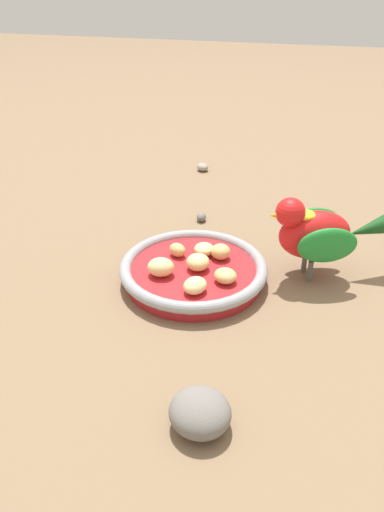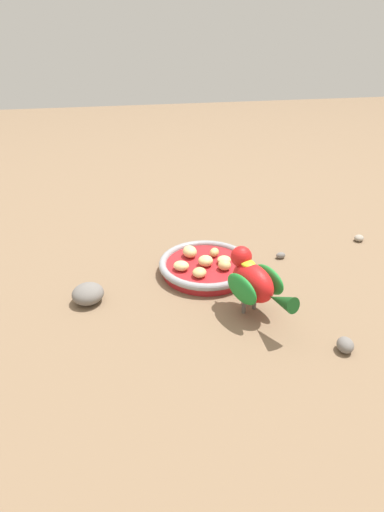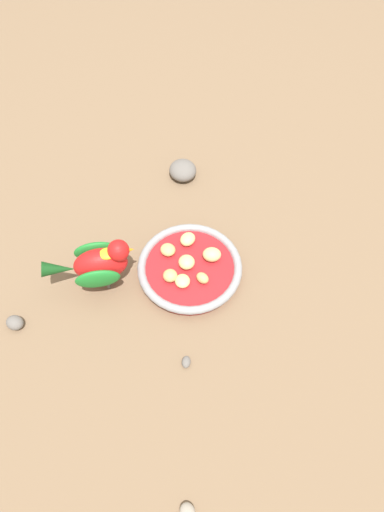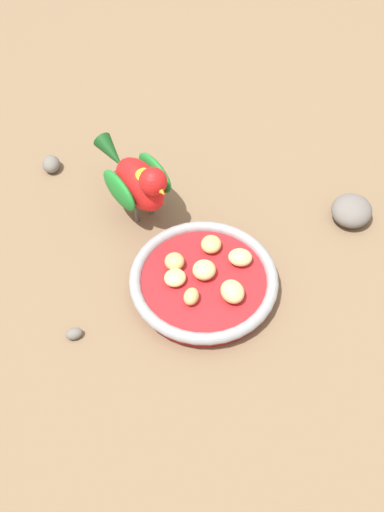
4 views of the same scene
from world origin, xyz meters
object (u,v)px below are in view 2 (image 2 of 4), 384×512
at_px(rock_large, 88,294).
at_px(apple_piece_5, 224,265).
at_px(apple_piece_6, 190,252).
at_px(apple_piece_0, 224,260).
at_px(apple_piece_3, 181,266).
at_px(apple_piece_1, 206,261).
at_px(pebble_2, 359,238).
at_px(apple_piece_2, 199,272).
at_px(pebble_0, 345,345).
at_px(pebble_1, 281,256).
at_px(feeding_bowl, 206,266).
at_px(apple_piece_4, 214,252).
at_px(parrot, 254,281).

bearing_deg(rock_large, apple_piece_5, -83.24).
distance_m(apple_piece_6, rock_large, 0.24).
height_order(apple_piece_0, apple_piece_3, apple_piece_3).
bearing_deg(apple_piece_1, pebble_2, -78.57).
bearing_deg(apple_piece_6, rock_large, 115.00).
height_order(apple_piece_2, pebble_0, apple_piece_2).
distance_m(apple_piece_1, apple_piece_3, 0.05).
xyz_separation_m(apple_piece_0, apple_piece_3, (-0.01, 0.09, 0.00)).
xyz_separation_m(apple_piece_6, rock_large, (-0.10, 0.22, -0.02)).
xyz_separation_m(pebble_0, pebble_1, (0.31, -0.01, -0.00)).
distance_m(apple_piece_0, pebble_0, 0.31).
height_order(feeding_bowl, apple_piece_6, apple_piece_6).
relative_size(apple_piece_4, pebble_1, 1.18).
bearing_deg(apple_piece_5, apple_piece_2, 106.66).
relative_size(parrot, rock_large, 2.71).
distance_m(feeding_bowl, pebble_2, 0.40).
relative_size(apple_piece_3, pebble_2, 1.32).
relative_size(apple_piece_0, rock_large, 0.48).
bearing_deg(apple_piece_1, rock_large, 103.25).
bearing_deg(apple_piece_4, pebble_1, -91.12).
height_order(rock_large, pebble_2, rock_large).
bearing_deg(apple_piece_6, apple_piece_0, -123.85).
distance_m(apple_piece_5, pebble_1, 0.16).
distance_m(apple_piece_3, rock_large, 0.19).
xyz_separation_m(feeding_bowl, pebble_1, (0.03, -0.18, -0.01)).
xyz_separation_m(feeding_bowl, apple_piece_4, (0.03, -0.02, 0.02)).
bearing_deg(rock_large, pebble_2, -77.88).
bearing_deg(pebble_1, apple_piece_0, 103.03).
distance_m(apple_piece_1, rock_large, 0.25).
xyz_separation_m(apple_piece_0, pebble_1, (0.03, -0.14, -0.02)).
relative_size(pebble_1, pebble_2, 0.87).
distance_m(apple_piece_0, apple_piece_2, 0.07).
bearing_deg(apple_piece_5, apple_piece_0, -12.78).
xyz_separation_m(apple_piece_3, apple_piece_6, (0.05, -0.03, 0.00)).
height_order(apple_piece_6, parrot, parrot).
distance_m(apple_piece_3, pebble_2, 0.46).
bearing_deg(pebble_1, apple_piece_5, 111.20).
distance_m(apple_piece_5, parrot, 0.13).
bearing_deg(feeding_bowl, apple_piece_4, -40.27).
bearing_deg(pebble_0, apple_piece_0, 25.09).
relative_size(feeding_bowl, apple_piece_1, 6.37).
relative_size(feeding_bowl, rock_large, 3.26).
relative_size(apple_piece_4, apple_piece_5, 0.94).
relative_size(feeding_bowl, apple_piece_6, 5.66).
relative_size(apple_piece_3, rock_large, 0.53).
xyz_separation_m(apple_piece_6, pebble_1, (-0.01, -0.21, -0.03)).
xyz_separation_m(apple_piece_4, apple_piece_6, (0.01, 0.05, 0.00)).
bearing_deg(pebble_2, pebble_0, 147.38).
distance_m(apple_piece_0, apple_piece_3, 0.09).
xyz_separation_m(apple_piece_1, pebble_1, (0.03, -0.18, -0.03)).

